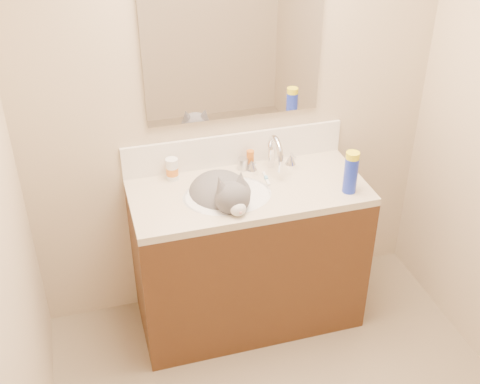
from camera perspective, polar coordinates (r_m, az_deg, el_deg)
room_shell at (r=1.94m, az=9.34°, el=1.40°), size 2.24×2.54×2.52m
vanity_cabinet at (r=3.30m, az=0.77°, el=-6.32°), size 1.20×0.55×0.82m
counter_slab at (r=3.05m, az=0.82°, el=0.01°), size 1.20×0.55×0.04m
basin at (r=3.02m, az=-1.20°, el=-1.42°), size 0.45×0.36×0.14m
faucet at (r=3.16m, az=3.25°, el=3.40°), size 0.28×0.20×0.21m
cat at (r=3.00m, az=-1.63°, el=-0.50°), size 0.40×0.47×0.34m
backsplash at (r=3.21m, az=-0.52°, el=4.09°), size 1.20×0.02×0.18m
mirror at (r=2.98m, az=-0.58°, el=14.14°), size 0.90×0.02×0.80m
pill_bottle at (r=3.11m, az=-6.45°, el=2.18°), size 0.08×0.08×0.12m
pill_label at (r=3.12m, az=-6.44°, el=1.99°), size 0.08×0.08×0.04m
silver_jar at (r=3.19m, az=0.29°, el=2.69°), size 0.06×0.06×0.07m
amber_bottle at (r=3.20m, az=0.98°, el=3.12°), size 0.05×0.05×0.10m
toothbrush at (r=3.11m, az=2.50°, el=1.29°), size 0.03×0.13×0.01m
toothbrush_head at (r=3.11m, az=2.50°, el=1.33°), size 0.02×0.03×0.02m
spray_can at (r=3.02m, az=10.44°, el=1.59°), size 0.08×0.08×0.19m
spray_cap at (r=2.96m, az=10.63°, el=3.35°), size 0.08×0.08×0.04m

